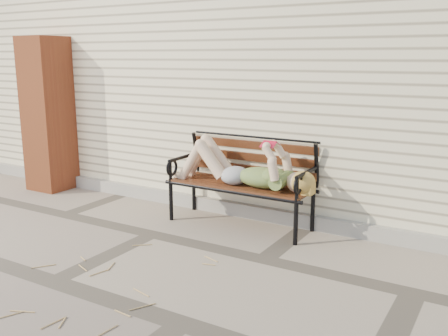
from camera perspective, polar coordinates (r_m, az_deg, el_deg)
The scene contains 7 objects.
ground at distance 5.10m, azimuth -8.20°, elevation -7.51°, with size 80.00×80.00×0.00m, color gray.
house_wall at distance 7.37m, azimuth 6.41°, elevation 10.64°, with size 8.00×4.00×3.00m, color beige.
foundation_strip at distance 5.82m, azimuth -2.24°, elevation -4.05°, with size 8.00×0.10×0.15m, color gray.
brick_pillar at distance 6.99m, azimuth -19.45°, elevation 5.79°, with size 0.50×0.50×2.00m, color #AE4F27.
garden_bench at distance 5.24m, azimuth 2.35°, elevation -0.03°, with size 1.65×0.66×1.07m.
reading_woman at distance 5.11m, azimuth 1.79°, elevation 0.07°, with size 1.56×0.35×0.49m.
straw_scatter at distance 4.72m, azimuth -19.62°, elevation -9.78°, with size 2.92×1.51×0.01m.
Camera 1 is at (3.04, -3.71, 1.74)m, focal length 40.00 mm.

